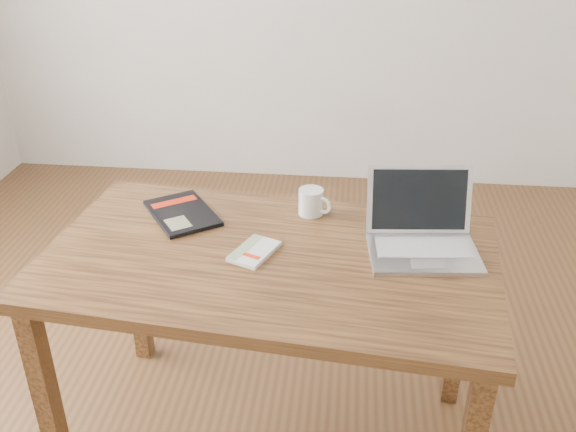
# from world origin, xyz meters

# --- Properties ---
(room) EXTENTS (4.04, 4.04, 2.70)m
(room) POSITION_xyz_m (-0.07, 0.00, 1.36)
(room) COLOR #53351C
(room) RESTS_ON ground
(desk) EXTENTS (1.39, 0.89, 0.75)m
(desk) POSITION_xyz_m (-0.01, -0.18, 0.66)
(desk) COLOR #4F3018
(desk) RESTS_ON ground
(white_guidebook) EXTENTS (0.15, 0.19, 0.01)m
(white_guidebook) POSITION_xyz_m (-0.06, -0.17, 0.76)
(white_guidebook) COLOR silver
(white_guidebook) RESTS_ON desk
(black_guidebook) EXTENTS (0.30, 0.32, 0.01)m
(black_guidebook) POSITION_xyz_m (-0.33, 0.04, 0.76)
(black_guidebook) COLOR black
(black_guidebook) RESTS_ON desk
(laptop) EXTENTS (0.34, 0.31, 0.22)m
(laptop) POSITION_xyz_m (0.43, -0.09, 0.80)
(laptop) COLOR silver
(laptop) RESTS_ON desk
(coffee_mug) EXTENTS (0.11, 0.08, 0.09)m
(coffee_mug) POSITION_xyz_m (0.09, 0.09, 0.79)
(coffee_mug) COLOR white
(coffee_mug) RESTS_ON desk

